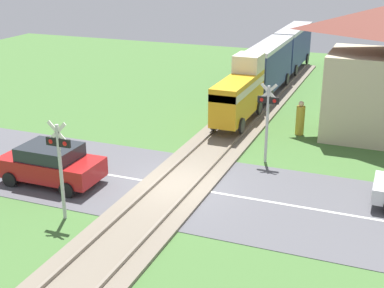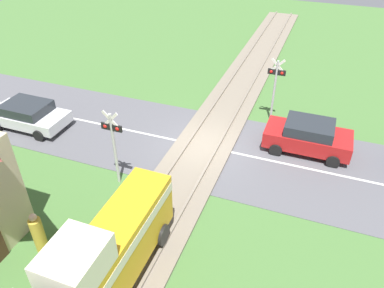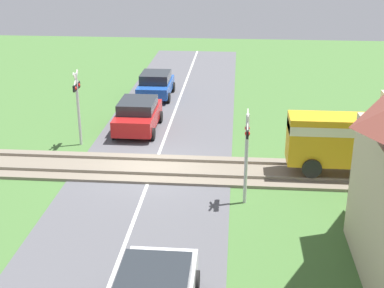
{
  "view_description": "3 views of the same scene",
  "coord_description": "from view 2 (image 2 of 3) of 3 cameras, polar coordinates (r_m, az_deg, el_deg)",
  "views": [
    {
      "loc": [
        7.43,
        -17.21,
        8.68
      ],
      "look_at": [
        0.0,
        1.61,
        1.2
      ],
      "focal_mm": 50.0,
      "sensor_mm": 36.0,
      "label": 1
    },
    {
      "loc": [
        -4.7,
        14.13,
        10.51
      ],
      "look_at": [
        0.0,
        1.61,
        1.2
      ],
      "focal_mm": 35.0,
      "sensor_mm": 36.0,
      "label": 2
    },
    {
      "loc": [
        19.79,
        3.31,
        8.99
      ],
      "look_at": [
        0.0,
        1.61,
        1.2
      ],
      "focal_mm": 50.0,
      "sensor_mm": 36.0,
      "label": 3
    }
  ],
  "objects": [
    {
      "name": "track_bed",
      "position": [
        18.19,
        1.78,
        -0.21
      ],
      "size": [
        2.8,
        48.0,
        0.24
      ],
      "color": "#756B5B",
      "rests_on": "ground_plane"
    },
    {
      "name": "ground_plane",
      "position": [
        18.23,
        1.78,
        -0.39
      ],
      "size": [
        60.0,
        60.0,
        0.0
      ],
      "primitive_type": "plane",
      "color": "#426B33"
    },
    {
      "name": "crossing_signal_west_approach",
      "position": [
        19.81,
        12.58,
        9.19
      ],
      "size": [
        0.9,
        0.18,
        3.46
      ],
      "color": "#B7B7B7",
      "rests_on": "ground_plane"
    },
    {
      "name": "pedestrian_by_station",
      "position": [
        14.03,
        -22.37,
        -12.56
      ],
      "size": [
        0.42,
        0.42,
        1.69
      ],
      "color": "gold",
      "rests_on": "ground_plane"
    },
    {
      "name": "car_far_side",
      "position": [
        21.17,
        -23.71,
        4.16
      ],
      "size": [
        4.1,
        2.08,
        1.36
      ],
      "color": "silver",
      "rests_on": "ground_plane"
    },
    {
      "name": "crossing_signal_east_approach",
      "position": [
        15.16,
        -11.91,
        0.76
      ],
      "size": [
        0.9,
        0.18,
        3.46
      ],
      "color": "#B7B7B7",
      "rests_on": "ground_plane"
    },
    {
      "name": "road_surface",
      "position": [
        18.22,
        1.78,
        -0.36
      ],
      "size": [
        48.0,
        6.4,
        0.02
      ],
      "color": "#515156",
      "rests_on": "ground_plane"
    },
    {
      "name": "car_near_crossing",
      "position": [
        18.34,
        17.24,
        1.18
      ],
      "size": [
        3.95,
        2.01,
        1.55
      ],
      "color": "#A81919",
      "rests_on": "ground_plane"
    }
  ]
}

